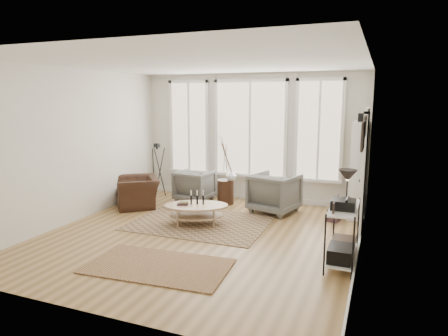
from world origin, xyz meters
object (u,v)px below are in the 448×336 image
at_px(armchair_right, 275,193).
at_px(accent_chair, 138,192).
at_px(bookcase, 359,169).
at_px(low_shelf, 343,228).
at_px(armchair_left, 195,186).
at_px(side_table, 225,171).
at_px(coffee_table, 196,209).

relative_size(armchair_right, accent_chair, 0.91).
xyz_separation_m(bookcase, low_shelf, (-0.06, -2.52, -0.44)).
distance_m(bookcase, armchair_left, 3.62).
xyz_separation_m(low_shelf, armchair_right, (-1.56, 2.18, -0.10)).
height_order(low_shelf, armchair_right, low_shelf).
relative_size(armchair_right, side_table, 0.58).
distance_m(bookcase, low_shelf, 2.56).
relative_size(armchair_left, side_table, 0.51).
bearing_deg(armchair_right, low_shelf, 141.30).
bearing_deg(side_table, low_shelf, -41.23).
height_order(armchair_right, accent_chair, armchair_right).
relative_size(low_shelf, accent_chair, 1.32).
bearing_deg(side_table, accent_chair, -152.79).
relative_size(side_table, accent_chair, 1.56).
bearing_deg(armchair_right, accent_chair, 28.53).
xyz_separation_m(low_shelf, accent_chair, (-4.46, 1.52, -0.19)).
bearing_deg(low_shelf, bookcase, 88.72).
bearing_deg(coffee_table, armchair_left, 116.48).
bearing_deg(coffee_table, low_shelf, -16.98).
height_order(low_shelf, coffee_table, low_shelf).
relative_size(armchair_left, accent_chair, 0.79).
bearing_deg(coffee_table, accent_chair, 158.47).
xyz_separation_m(bookcase, armchair_left, (-3.57, -0.10, -0.60)).
bearing_deg(low_shelf, armchair_left, 145.47).
xyz_separation_m(low_shelf, side_table, (-2.74, 2.40, 0.23)).
height_order(low_shelf, side_table, side_table).
bearing_deg(accent_chair, armchair_left, 93.19).
xyz_separation_m(coffee_table, side_table, (-0.02, 1.57, 0.45)).
xyz_separation_m(armchair_left, accent_chair, (-0.95, -0.90, -0.03)).
bearing_deg(armchair_right, side_table, 4.98).
relative_size(coffee_table, armchair_left, 1.77).
relative_size(bookcase, low_shelf, 1.58).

